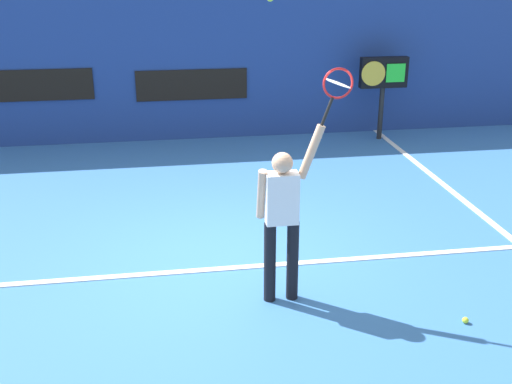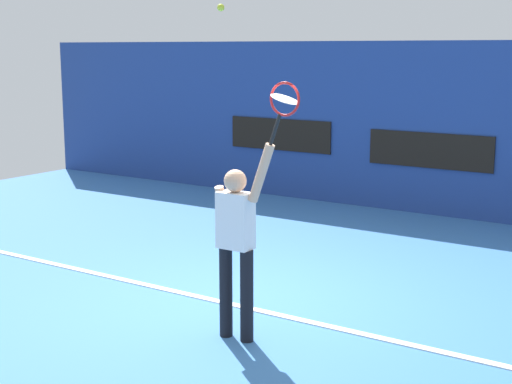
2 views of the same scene
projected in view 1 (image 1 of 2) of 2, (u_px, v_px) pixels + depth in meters
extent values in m
plane|color=#3870B2|center=(222.00, 261.00, 7.74)|extent=(18.00, 18.00, 0.00)
cube|color=navy|center=(191.00, 66.00, 12.37)|extent=(18.00, 0.20, 2.95)
cube|color=black|center=(192.00, 85.00, 12.39)|extent=(2.20, 0.03, 0.60)
cube|color=black|center=(34.00, 85.00, 11.93)|extent=(2.20, 0.03, 0.60)
cube|color=white|center=(224.00, 269.00, 7.55)|extent=(10.00, 0.10, 0.01)
cube|color=white|center=(447.00, 187.00, 10.14)|extent=(0.10, 7.00, 0.01)
cylinder|color=black|center=(270.00, 262.00, 6.73)|extent=(0.13, 0.13, 0.92)
cylinder|color=black|center=(293.00, 260.00, 6.76)|extent=(0.13, 0.13, 0.92)
cube|color=white|center=(282.00, 198.00, 6.48)|extent=(0.34, 0.20, 0.55)
sphere|color=#D8A884|center=(282.00, 163.00, 6.34)|extent=(0.22, 0.22, 0.22)
cylinder|color=#D8A884|center=(311.00, 152.00, 6.35)|extent=(0.28, 0.09, 0.58)
cylinder|color=#D8A884|center=(262.00, 194.00, 6.52)|extent=(0.09, 0.23, 0.58)
cylinder|color=black|center=(327.00, 111.00, 6.22)|extent=(0.13, 0.03, 0.29)
torus|color=red|center=(338.00, 83.00, 6.14)|extent=(0.40, 0.02, 0.40)
cylinder|color=silver|center=(338.00, 83.00, 6.14)|extent=(0.25, 0.27, 0.09)
cylinder|color=black|center=(381.00, 113.00, 12.62)|extent=(0.10, 0.10, 1.06)
cube|color=black|center=(384.00, 72.00, 12.32)|extent=(0.95, 0.18, 0.60)
cylinder|color=gold|center=(373.00, 74.00, 12.19)|extent=(0.48, 0.02, 0.48)
cube|color=#26D833|center=(396.00, 73.00, 12.26)|extent=(0.38, 0.02, 0.36)
sphere|color=#CCE033|center=(465.00, 320.00, 6.44)|extent=(0.07, 0.07, 0.07)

